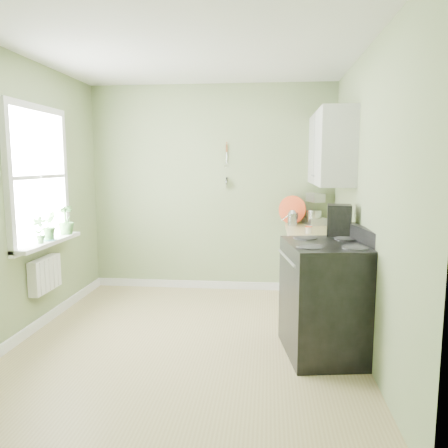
# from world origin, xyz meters

# --- Properties ---
(floor) EXTENTS (3.20, 3.60, 0.02)m
(floor) POSITION_xyz_m (0.00, 0.00, -0.01)
(floor) COLOR tan
(floor) RESTS_ON ground
(ceiling) EXTENTS (3.20, 3.60, 0.02)m
(ceiling) POSITION_xyz_m (0.00, 0.00, 2.71)
(ceiling) COLOR white
(ceiling) RESTS_ON wall_back
(wall_back) EXTENTS (3.20, 0.02, 2.70)m
(wall_back) POSITION_xyz_m (0.00, 1.81, 1.35)
(wall_back) COLOR #899A69
(wall_back) RESTS_ON floor
(wall_left) EXTENTS (0.02, 3.60, 2.70)m
(wall_left) POSITION_xyz_m (-1.61, 0.00, 1.35)
(wall_left) COLOR #899A69
(wall_left) RESTS_ON floor
(wall_right) EXTENTS (0.02, 3.60, 2.70)m
(wall_right) POSITION_xyz_m (1.61, 0.00, 1.35)
(wall_right) COLOR #899A69
(wall_right) RESTS_ON floor
(base_cabinets) EXTENTS (0.60, 1.60, 0.87)m
(base_cabinets) POSITION_xyz_m (1.30, 1.00, 0.43)
(base_cabinets) COLOR silver
(base_cabinets) RESTS_ON floor
(countertop) EXTENTS (0.64, 1.60, 0.04)m
(countertop) POSITION_xyz_m (1.29, 1.00, 0.89)
(countertop) COLOR tan
(countertop) RESTS_ON base_cabinets
(upper_cabinets) EXTENTS (0.35, 1.40, 0.80)m
(upper_cabinets) POSITION_xyz_m (1.43, 1.10, 1.85)
(upper_cabinets) COLOR silver
(upper_cabinets) RESTS_ON wall_right
(window) EXTENTS (0.06, 1.14, 1.44)m
(window) POSITION_xyz_m (-1.58, 0.30, 1.55)
(window) COLOR white
(window) RESTS_ON wall_left
(window_sill) EXTENTS (0.18, 1.14, 0.04)m
(window_sill) POSITION_xyz_m (-1.51, 0.30, 0.88)
(window_sill) COLOR white
(window_sill) RESTS_ON wall_left
(radiator) EXTENTS (0.12, 0.50, 0.35)m
(radiator) POSITION_xyz_m (-1.54, 0.25, 0.55)
(radiator) COLOR white
(radiator) RESTS_ON wall_left
(wall_utensils) EXTENTS (0.02, 0.14, 0.58)m
(wall_utensils) POSITION_xyz_m (0.20, 1.78, 1.56)
(wall_utensils) COLOR tan
(wall_utensils) RESTS_ON wall_back
(stove) EXTENTS (0.84, 0.92, 1.13)m
(stove) POSITION_xyz_m (1.28, -0.14, 0.51)
(stove) COLOR black
(stove) RESTS_ON floor
(stand_mixer) EXTENTS (0.32, 0.41, 0.45)m
(stand_mixer) POSITION_xyz_m (1.33, 1.74, 1.10)
(stand_mixer) COLOR #B2B2B7
(stand_mixer) RESTS_ON countertop
(kettle) EXTENTS (0.19, 0.11, 0.20)m
(kettle) POSITION_xyz_m (1.05, 1.55, 1.01)
(kettle) COLOR silver
(kettle) RESTS_ON countertop
(coffee_maker) EXTENTS (0.25, 0.27, 0.39)m
(coffee_maker) POSITION_xyz_m (1.42, 0.30, 1.09)
(coffee_maker) COLOR black
(coffee_maker) RESTS_ON countertop
(red_tray) EXTENTS (0.36, 0.21, 0.37)m
(red_tray) POSITION_xyz_m (1.06, 1.72, 1.09)
(red_tray) COLOR #C03D19
(red_tray) RESTS_ON countertop
(jar) EXTENTS (0.08, 0.08, 0.08)m
(jar) POSITION_xyz_m (1.20, 0.96, 0.95)
(jar) COLOR #ABA28E
(jar) RESTS_ON countertop
(plant_a) EXTENTS (0.17, 0.14, 0.27)m
(plant_a) POSITION_xyz_m (-1.50, 0.12, 1.04)
(plant_a) COLOR #437337
(plant_a) RESTS_ON window_sill
(plant_b) EXTENTS (0.18, 0.20, 0.30)m
(plant_b) POSITION_xyz_m (-1.50, 0.32, 1.05)
(plant_b) COLOR #437337
(plant_b) RESTS_ON window_sill
(plant_c) EXTENTS (0.25, 0.25, 0.32)m
(plant_c) POSITION_xyz_m (-1.50, 0.70, 1.06)
(plant_c) COLOR #437337
(plant_c) RESTS_ON window_sill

